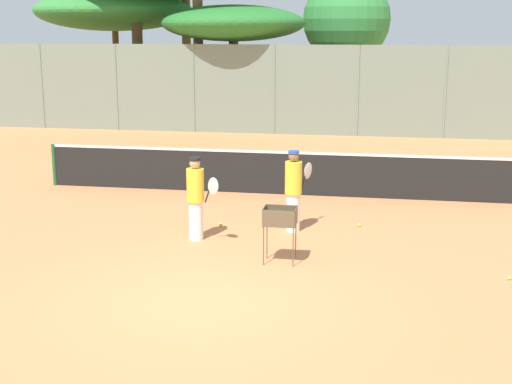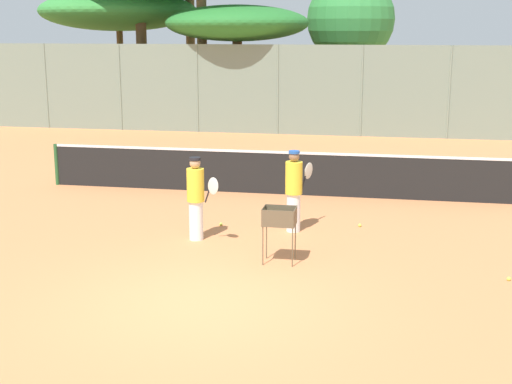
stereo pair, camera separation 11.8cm
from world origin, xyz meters
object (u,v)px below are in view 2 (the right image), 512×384
player_red_cap (294,190)px  ball_cart (279,221)px  tennis_net (276,172)px  parked_car (260,107)px  player_white_outfit (196,197)px

player_red_cap → ball_cart: player_red_cap is taller
tennis_net → player_red_cap: (0.86, -3.16, 0.29)m
player_red_cap → parked_car: 17.07m
ball_cart → parked_car: parked_car is taller
tennis_net → ball_cart: bearing=-80.4°
player_white_outfit → ball_cart: 2.07m
tennis_net → parked_car: (-2.91, 13.48, 0.10)m
parked_car → tennis_net: bearing=-77.8°
ball_cart → parked_car: bearing=101.5°
player_red_cap → parked_car: (-3.77, 16.64, -0.19)m
player_white_outfit → ball_cart: bearing=4.2°
tennis_net → parked_car: size_ratio=2.77×
player_red_cap → parked_car: size_ratio=0.39×
ball_cart → player_white_outfit: bearing=148.6°
player_white_outfit → parked_car: 17.69m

